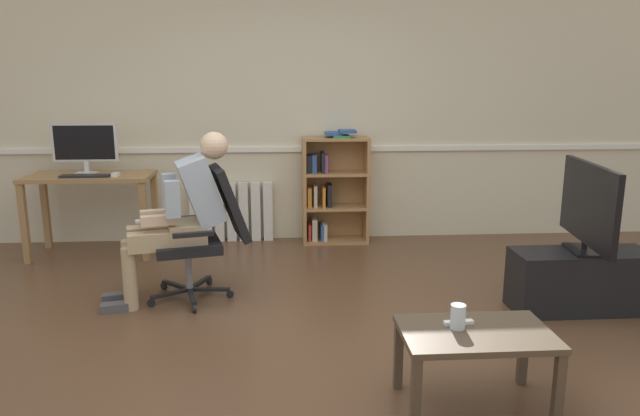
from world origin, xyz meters
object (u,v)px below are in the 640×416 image
(tv_screen, at_px, (589,206))
(spare_remote, at_px, (459,322))
(computer_desk, at_px, (91,188))
(keyboard, at_px, (85,176))
(imac_monitor, at_px, (85,144))
(coffee_table, at_px, (475,342))
(radiator, at_px, (232,212))
(tv_stand, at_px, (581,281))
(bookshelf, at_px, (331,189))
(computer_mouse, at_px, (116,175))
(drinking_glass, at_px, (458,317))
(office_chair, at_px, (207,228))
(person_seated, at_px, (180,213))

(tv_screen, bearing_deg, spare_remote, 139.97)
(computer_desk, bearing_deg, keyboard, -86.22)
(imac_monitor, xyz_separation_m, tv_screen, (3.89, -1.69, -0.27))
(keyboard, relative_size, coffee_table, 0.58)
(computer_desk, height_order, radiator, computer_desk)
(tv_stand, bearing_deg, bookshelf, 130.02)
(computer_mouse, relative_size, radiator, 0.12)
(radiator, distance_m, coffee_table, 3.49)
(computer_desk, xyz_separation_m, computer_mouse, (0.27, -0.12, 0.14))
(coffee_table, xyz_separation_m, drinking_glass, (-0.08, 0.03, 0.12))
(imac_monitor, bearing_deg, tv_screen, -23.53)
(computer_desk, bearing_deg, coffee_table, -46.14)
(bookshelf, bearing_deg, drinking_glass, -83.29)
(imac_monitor, xyz_separation_m, bookshelf, (2.28, 0.22, -0.49))
(bookshelf, height_order, coffee_table, bookshelf)
(radiator, bearing_deg, spare_remote, -66.04)
(office_chair, relative_size, person_seated, 0.80)
(drinking_glass, distance_m, spare_remote, 0.07)
(office_chair, xyz_separation_m, person_seated, (-0.18, -0.05, 0.13))
(office_chair, relative_size, drinking_glass, 8.06)
(computer_desk, xyz_separation_m, bookshelf, (2.24, 0.29, -0.09))
(coffee_table, bearing_deg, drinking_glass, 158.15)
(bookshelf, relative_size, office_chair, 1.14)
(imac_monitor, xyz_separation_m, computer_mouse, (0.31, -0.20, -0.25))
(radiator, height_order, tv_stand, radiator)
(tv_stand, bearing_deg, radiator, 142.37)
(imac_monitor, distance_m, drinking_glass, 3.91)
(radiator, bearing_deg, imac_monitor, -166.32)
(imac_monitor, height_order, radiator, imac_monitor)
(person_seated, height_order, tv_stand, person_seated)
(person_seated, bearing_deg, spare_remote, 32.74)
(computer_mouse, relative_size, office_chair, 0.10)
(office_chair, distance_m, spare_remote, 2.11)
(office_chair, height_order, drinking_glass, office_chair)
(computer_desk, distance_m, person_seated, 1.57)
(computer_mouse, distance_m, tv_screen, 3.88)
(keyboard, height_order, coffee_table, keyboard)
(coffee_table, bearing_deg, bookshelf, 98.16)
(computer_desk, distance_m, spare_remote, 3.77)
(coffee_table, relative_size, spare_remote, 4.90)
(radiator, relative_size, tv_stand, 0.86)
(coffee_table, bearing_deg, spare_remote, 127.91)
(keyboard, bearing_deg, drinking_glass, -45.31)
(office_chair, distance_m, drinking_glass, 2.13)
(spare_remote, bearing_deg, coffee_table, 32.55)
(coffee_table, bearing_deg, imac_monitor, 133.54)
(bookshelf, distance_m, spare_remote, 3.03)
(radiator, bearing_deg, bookshelf, -5.54)
(tv_stand, bearing_deg, computer_desk, 157.20)
(office_chair, bearing_deg, tv_screen, 66.08)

